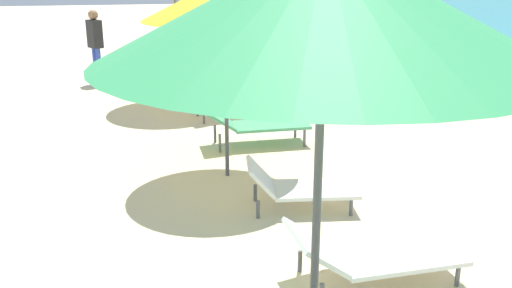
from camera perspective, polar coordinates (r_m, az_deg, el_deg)
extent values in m
cylinder|color=#4C4C51|center=(3.38, 6.00, -9.57)|extent=(0.05, 0.05, 2.08)
cone|color=#3FB266|center=(3.01, 6.85, 13.89)|extent=(2.43, 2.43, 0.62)
cube|color=white|center=(5.08, 13.79, -10.61)|extent=(1.11, 0.69, 0.04)
cube|color=white|center=(4.74, 5.97, -10.24)|extent=(0.43, 0.66, 0.30)
cylinder|color=#59595E|center=(5.55, 16.49, -9.72)|extent=(0.04, 0.04, 0.20)
cylinder|color=#59595E|center=(5.15, 19.56, -12.30)|extent=(0.04, 0.04, 0.20)
cylinder|color=#59595E|center=(5.08, 4.42, -11.64)|extent=(0.04, 0.04, 0.20)
cylinder|color=#4C4C51|center=(6.98, -3.00, 4.32)|extent=(0.05, 0.05, 1.94)
cube|color=#4CA572|center=(8.43, 1.44, 1.92)|extent=(1.12, 0.60, 0.04)
cube|color=#4CA572|center=(8.25, -3.69, 2.62)|extent=(0.43, 0.59, 0.30)
cylinder|color=#59595E|center=(8.82, 3.96, 1.54)|extent=(0.04, 0.04, 0.27)
cylinder|color=#59595E|center=(8.37, 4.88, 0.63)|extent=(0.04, 0.04, 0.27)
cylinder|color=#59595E|center=(8.56, -4.13, 1.04)|extent=(0.04, 0.04, 0.27)
cylinder|color=#59595E|center=(8.10, -3.63, 0.08)|extent=(0.04, 0.04, 0.27)
cube|color=white|center=(6.28, 5.88, -4.54)|extent=(0.99, 0.68, 0.04)
cube|color=white|center=(6.15, 0.48, -3.26)|extent=(0.37, 0.59, 0.32)
cylinder|color=#59595E|center=(6.60, 8.62, -4.63)|extent=(0.04, 0.04, 0.20)
cylinder|color=#59595E|center=(6.19, 9.51, -6.24)|extent=(0.04, 0.04, 0.20)
cylinder|color=#59595E|center=(6.47, -0.08, -4.90)|extent=(0.04, 0.04, 0.20)
cylinder|color=#59595E|center=(6.05, 0.21, -6.58)|extent=(0.04, 0.04, 0.20)
cylinder|color=#4C4C51|center=(10.89, -7.89, 9.19)|extent=(0.05, 0.05, 2.00)
cube|color=white|center=(12.03, -4.96, 6.25)|extent=(1.16, 0.58, 0.04)
cube|color=white|center=(11.94, -8.54, 7.05)|extent=(0.36, 0.56, 0.40)
cylinder|color=#59595E|center=(12.33, -2.84, 6.04)|extent=(0.04, 0.04, 0.19)
cylinder|color=#59595E|center=(11.88, -2.54, 5.60)|extent=(0.04, 0.04, 0.19)
cylinder|color=#59595E|center=(12.23, -8.91, 5.75)|extent=(0.04, 0.04, 0.19)
cylinder|color=#59595E|center=(11.78, -8.83, 5.30)|extent=(0.04, 0.04, 0.19)
cube|color=white|center=(9.96, -1.58, 4.41)|extent=(1.07, 0.71, 0.04)
cube|color=white|center=(9.76, -5.28, 5.18)|extent=(0.37, 0.64, 0.35)
cylinder|color=#59595E|center=(10.35, 0.22, 4.03)|extent=(0.04, 0.04, 0.27)
cylinder|color=#59595E|center=(9.87, 1.12, 3.35)|extent=(0.04, 0.04, 0.27)
cylinder|color=#59595E|center=(10.07, -5.88, 3.56)|extent=(0.04, 0.04, 0.27)
cylinder|color=#59595E|center=(9.59, -5.25, 2.85)|extent=(0.04, 0.04, 0.27)
cylinder|color=silver|center=(15.28, -7.48, 11.96)|extent=(0.05, 0.05, 2.18)
cube|color=white|center=(16.64, -5.04, 9.58)|extent=(1.00, 0.64, 0.04)
cube|color=white|center=(16.57, -7.40, 9.95)|extent=(0.38, 0.64, 0.27)
cylinder|color=#59595E|center=(16.97, -3.77, 9.31)|extent=(0.04, 0.04, 0.23)
cylinder|color=#59595E|center=(16.44, -3.54, 9.05)|extent=(0.04, 0.04, 0.23)
cylinder|color=#59595E|center=(16.87, -7.50, 9.15)|extent=(0.04, 0.04, 0.23)
cylinder|color=#59595E|center=(16.35, -7.38, 8.88)|extent=(0.04, 0.04, 0.23)
cube|color=white|center=(14.43, -4.40, 8.38)|extent=(1.12, 0.77, 0.04)
cube|color=white|center=(14.22, -7.17, 8.77)|extent=(0.48, 0.66, 0.29)
cylinder|color=#59595E|center=(14.81, -3.09, 8.11)|extent=(0.04, 0.04, 0.24)
cylinder|color=#59595E|center=(14.33, -2.47, 7.80)|extent=(0.04, 0.04, 0.24)
cylinder|color=#59595E|center=(14.51, -7.48, 7.78)|extent=(0.04, 0.04, 0.24)
cylinder|color=#59595E|center=(14.02, -6.99, 7.46)|extent=(0.04, 0.04, 0.24)
cylinder|color=#334CB2|center=(13.15, -15.45, 7.52)|extent=(0.11, 0.11, 0.80)
cylinder|color=#334CB2|center=(13.31, -15.77, 7.61)|extent=(0.11, 0.11, 0.80)
cube|color=#262628|center=(13.13, -15.87, 10.56)|extent=(0.37, 0.42, 0.60)
sphere|color=#9E704C|center=(13.09, -16.02, 12.33)|extent=(0.22, 0.22, 0.22)
sphere|color=#E54C38|center=(19.22, 6.32, 10.28)|extent=(0.26, 0.26, 0.26)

